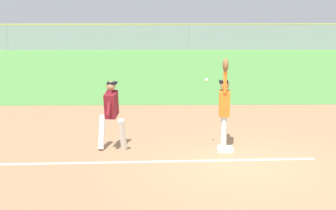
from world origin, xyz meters
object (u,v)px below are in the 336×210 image
(first_base, at_px, (225,149))
(parked_car_green, at_px, (112,35))
(fielder, at_px, (224,104))
(runner, at_px, (112,111))
(baseball, at_px, (207,80))
(parked_car_red, at_px, (230,35))
(parked_car_white, at_px, (169,36))

(first_base, distance_m, parked_car_green, 25.73)
(fielder, xyz_separation_m, parked_car_green, (-5.10, 25.03, -0.45))
(first_base, height_order, fielder, fielder)
(runner, relative_size, baseball, 23.24)
(fielder, relative_size, parked_car_green, 0.50)
(parked_car_green, relative_size, parked_car_red, 0.99)
(fielder, relative_size, baseball, 30.81)
(baseball, height_order, parked_car_white, baseball)
(fielder, height_order, parked_car_red, fielder)
(first_base, distance_m, parked_car_red, 25.36)
(baseball, bearing_deg, parked_car_white, 91.14)
(fielder, relative_size, parked_car_white, 0.50)
(parked_car_green, distance_m, parked_car_white, 4.19)
(baseball, relative_size, parked_car_red, 0.02)
(parked_car_white, height_order, parked_car_red, same)
(baseball, height_order, parked_car_green, baseball)
(baseball, bearing_deg, fielder, 14.08)
(first_base, xyz_separation_m, parked_car_green, (-5.12, 25.21, 0.63))
(parked_car_white, bearing_deg, fielder, -82.71)
(fielder, height_order, runner, fielder)
(first_base, distance_m, runner, 2.93)
(runner, xyz_separation_m, parked_car_red, (6.31, 25.02, -0.32))
(baseball, distance_m, parked_car_green, 25.59)
(parked_car_red, bearing_deg, runner, -110.20)
(parked_car_green, bearing_deg, runner, -88.60)
(baseball, xyz_separation_m, parked_car_red, (4.01, 25.04, -1.08))
(fielder, distance_m, baseball, 0.79)
(baseball, distance_m, parked_car_red, 25.38)
(fielder, xyz_separation_m, parked_car_red, (3.56, 24.93, -0.45))
(parked_car_green, height_order, parked_car_white, same)
(runner, distance_m, parked_car_red, 25.81)
(first_base, distance_m, fielder, 1.10)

